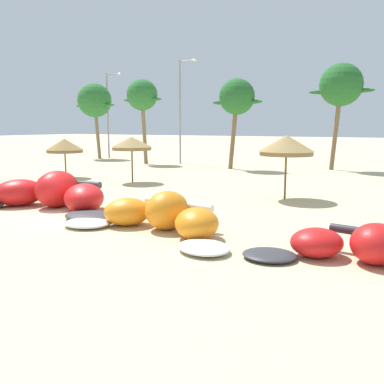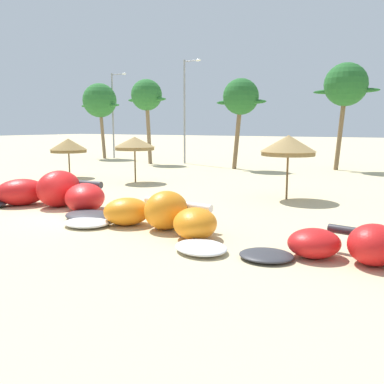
{
  "view_description": "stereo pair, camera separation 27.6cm",
  "coord_description": "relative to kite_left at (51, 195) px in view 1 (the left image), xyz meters",
  "views": [
    {
      "loc": [
        12.23,
        -12.03,
        3.55
      ],
      "look_at": [
        4.34,
        2.0,
        1.0
      ],
      "focal_mm": 38.97,
      "sensor_mm": 36.0,
      "label": 1
    },
    {
      "loc": [
        12.46,
        -11.9,
        3.55
      ],
      "look_at": [
        4.34,
        2.0,
        1.0
      ],
      "focal_mm": 38.97,
      "sensor_mm": 36.0,
      "label": 2
    }
  ],
  "objects": [
    {
      "name": "palm_leftmost",
      "position": [
        -17.98,
        22.78,
        5.67
      ],
      "size": [
        5.54,
        3.69,
        8.2
      ],
      "color": "#7F6647",
      "rests_on": "ground"
    },
    {
      "name": "kite_left_of_center",
      "position": [
        6.36,
        -1.0,
        -0.1
      ],
      "size": [
        7.07,
        3.64,
        1.34
      ],
      "color": "white",
      "rests_on": "ground"
    },
    {
      "name": "palm_left_of_gap",
      "position": [
        0.24,
        19.58,
        5.22
      ],
      "size": [
        4.4,
        2.93,
        7.4
      ],
      "color": "brown",
      "rests_on": "ground"
    },
    {
      "name": "ground_plane",
      "position": [
        1.84,
        -0.48,
        -0.62
      ],
      "size": [
        260.0,
        260.0,
        0.0
      ],
      "primitive_type": "plane",
      "color": "beige"
    },
    {
      "name": "beach_umbrella_near_palms",
      "position": [
        8.15,
        7.34,
        2.02
      ],
      "size": [
        2.7,
        2.7,
        3.13
      ],
      "color": "brown",
      "rests_on": "ground"
    },
    {
      "name": "lamppost_west",
      "position": [
        -16.79,
        23.71,
        4.59
      ],
      "size": [
        2.07,
        0.24,
        9.27
      ],
      "color": "gray",
      "rests_on": "ground"
    },
    {
      "name": "palm_left",
      "position": [
        -9.57,
        20.02,
        5.72
      ],
      "size": [
        4.37,
        2.91,
        7.92
      ],
      "color": "#7F6647",
      "rests_on": "ground"
    },
    {
      "name": "palm_center_left",
      "position": [
        7.75,
        23.0,
        6.11
      ],
      "size": [
        5.1,
        3.4,
        8.52
      ],
      "color": "brown",
      "rests_on": "ground"
    },
    {
      "name": "lamppost_west_center",
      "position": [
        -6.41,
        21.9,
        4.76
      ],
      "size": [
        1.85,
        0.24,
        9.66
      ],
      "color": "gray",
      "rests_on": "ground"
    },
    {
      "name": "beach_umbrella_middle",
      "position": [
        -2.16,
        8.61,
        1.86
      ],
      "size": [
        2.59,
        2.59,
        2.9
      ],
      "color": "brown",
      "rests_on": "ground"
    },
    {
      "name": "kite_center",
      "position": [
        13.08,
        -1.4,
        -0.2
      ],
      "size": [
        6.51,
        3.44,
        1.07
      ],
      "color": "#333338",
      "rests_on": "ground"
    },
    {
      "name": "kite_left",
      "position": [
        0.0,
        0.0,
        0.0
      ],
      "size": [
        8.47,
        4.33,
        1.61
      ],
      "color": "#333338",
      "rests_on": "ground"
    },
    {
      "name": "beach_umbrella_near_van",
      "position": [
        -7.68,
        8.28,
        1.61
      ],
      "size": [
        2.55,
        2.55,
        2.71
      ],
      "color": "brown",
      "rests_on": "ground"
    }
  ]
}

